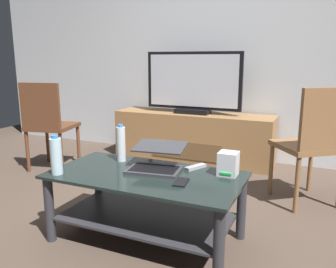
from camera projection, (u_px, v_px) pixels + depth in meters
ground_plane at (134, 233)px, 2.34m from camera, size 7.68×7.68×0.00m
back_wall at (224, 37)px, 3.94m from camera, size 6.40×0.12×2.80m
coffee_table at (146, 195)px, 2.19m from camera, size 1.21×0.62×0.45m
media_cabinet at (193, 137)px, 3.99m from camera, size 1.81×0.46×0.55m
television at (193, 84)px, 3.84m from camera, size 1.10×0.20×0.68m
dining_chair at (314, 140)px, 2.67m from camera, size 0.62×0.62×0.95m
side_chair at (48, 122)px, 3.56m from camera, size 0.52×0.52×0.92m
laptop at (157, 160)px, 2.25m from camera, size 0.38×0.40×0.15m
router_box at (228, 164)px, 2.13m from camera, size 0.12×0.12×0.15m
water_bottle_near at (56, 156)px, 2.14m from camera, size 0.07×0.07×0.25m
water_bottle_far at (121, 144)px, 2.41m from camera, size 0.06×0.06×0.26m
cell_phone at (181, 182)px, 2.00m from camera, size 0.09×0.15×0.01m
tv_remote at (196, 167)px, 2.27m from camera, size 0.11×0.16×0.02m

